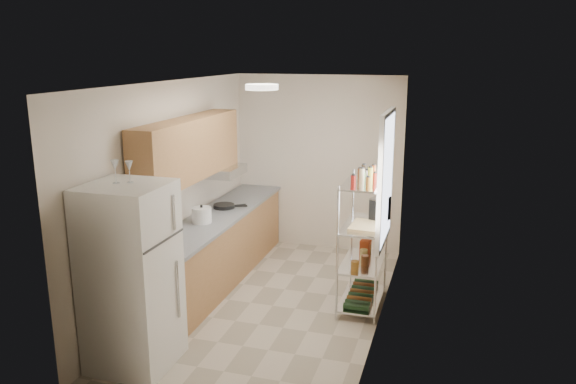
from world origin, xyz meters
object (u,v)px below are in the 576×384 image
refrigerator (131,277)px  cutting_board (367,226)px  espresso_machine (380,209)px  frying_pan_large (224,206)px  rice_cooker (202,215)px

refrigerator → cutting_board: (1.93, 1.75, 0.14)m
refrigerator → espresso_machine: refrigerator is taller
refrigerator → frying_pan_large: size_ratio=6.31×
refrigerator → rice_cooker: 1.71m
frying_pan_large → espresso_machine: (2.11, -0.35, 0.23)m
rice_cooker → espresso_machine: (2.10, 0.33, 0.16)m
frying_pan_large → cutting_board: cutting_board is taller
rice_cooker → frying_pan_large: 0.69m
frying_pan_large → espresso_machine: espresso_machine is taller
espresso_machine → frying_pan_large: bearing=-171.3°
rice_cooker → espresso_machine: bearing=9.0°
refrigerator → frying_pan_large: bearing=92.0°
frying_pan_large → cutting_board: (2.01, -0.64, 0.10)m
rice_cooker → refrigerator: bearing=-87.4°
espresso_machine → refrigerator: bearing=-116.7°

